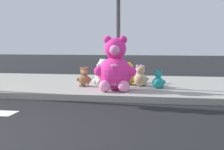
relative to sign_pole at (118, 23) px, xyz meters
The scene contains 9 objects.
sidewalk 2.19m from the sign_pole, 141.29° to the left, with size 28.00×4.40×0.15m, color #9E9B93.
sign_pole is the anchor object (origin of this frame).
plush_pink_large 1.30m from the sign_pole, 88.63° to the right, with size 1.04×0.92×1.35m.
plush_white 1.58m from the sign_pole, 137.70° to the left, with size 0.52×0.51×0.72m.
plush_yellow 1.56m from the sign_pole, 69.68° to the left, with size 0.42×0.48×0.63m.
plush_teal 1.84m from the sign_pole, ahead, with size 0.36×0.35×0.48m.
plush_lavender 1.85m from the sign_pole, 64.43° to the left, with size 0.39×0.39×0.54m.
plush_brown 1.75m from the sign_pole, behind, with size 0.41×0.37×0.53m.
plush_tan 1.60m from the sign_pole, 22.76° to the left, with size 0.44×0.39×0.57m.
Camera 1 is at (2.20, -3.68, 1.31)m, focal length 49.63 mm.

